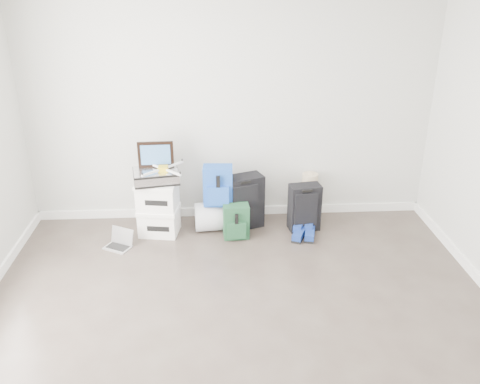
{
  "coord_description": "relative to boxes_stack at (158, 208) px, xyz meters",
  "views": [
    {
      "loc": [
        -0.21,
        -2.94,
        2.7
      ],
      "look_at": [
        0.07,
        1.9,
        0.55
      ],
      "focal_mm": 38.0,
      "sensor_mm": 36.0,
      "label": 1
    }
  ],
  "objects": [
    {
      "name": "green_backpack",
      "position": [
        0.84,
        -0.16,
        -0.12
      ],
      "size": [
        0.28,
        0.22,
        0.38
      ],
      "rotation": [
        0.0,
        0.0,
        0.06
      ],
      "color": "#143924",
      "rests_on": "ground"
    },
    {
      "name": "ground",
      "position": [
        0.81,
        -2.08,
        -0.31
      ],
      "size": [
        5.0,
        5.0,
        0.0
      ],
      "primitive_type": "plane",
      "color": "#3A2F2A",
      "rests_on": "ground"
    },
    {
      "name": "shoes",
      "position": [
        1.58,
        -0.22,
        -0.26
      ],
      "size": [
        0.3,
        0.28,
        0.09
      ],
      "rotation": [
        0.0,
        0.0,
        -0.34
      ],
      "color": "black",
      "rests_on": "ground"
    },
    {
      "name": "carry_on",
      "position": [
        1.61,
        -0.0,
        -0.04
      ],
      "size": [
        0.36,
        0.26,
        0.53
      ],
      "rotation": [
        0.0,
        0.0,
        0.15
      ],
      "color": "black",
      "rests_on": "ground"
    },
    {
      "name": "painting",
      "position": [
        0.0,
        0.1,
        0.58
      ],
      "size": [
        0.38,
        0.04,
        0.28
      ],
      "rotation": [
        0.0,
        0.0,
        0.03
      ],
      "color": "black",
      "rests_on": "briefcase"
    },
    {
      "name": "boxes_stack",
      "position": [
        0.0,
        0.0,
        0.0
      ],
      "size": [
        0.48,
        0.41,
        0.61
      ],
      "rotation": [
        0.0,
        0.0,
        -0.16
      ],
      "color": "white",
      "rests_on": "ground"
    },
    {
      "name": "room_envelope",
      "position": [
        0.81,
        -2.07,
        1.41
      ],
      "size": [
        4.52,
        5.02,
        2.71
      ],
      "color": "beige",
      "rests_on": "ground"
    },
    {
      "name": "blue_backpack",
      "position": [
        0.65,
        0.02,
        0.23
      ],
      "size": [
        0.32,
        0.24,
        0.44
      ],
      "rotation": [
        0.0,
        0.0,
        -0.05
      ],
      "color": "#194CA6",
      "rests_on": "duffel_bag"
    },
    {
      "name": "large_suitcase",
      "position": [
        0.95,
        0.1,
        -0.0
      ],
      "size": [
        0.45,
        0.37,
        0.61
      ],
      "rotation": [
        0.0,
        0.0,
        0.36
      ],
      "color": "black",
      "rests_on": "ground"
    },
    {
      "name": "drone",
      "position": [
        0.08,
        -0.02,
        0.46
      ],
      "size": [
        0.41,
        0.41,
        0.05
      ],
      "rotation": [
        0.0,
        0.0,
        -0.0
      ],
      "color": "gold",
      "rests_on": "briefcase"
    },
    {
      "name": "briefcase",
      "position": [
        0.0,
        0.0,
        0.37
      ],
      "size": [
        0.51,
        0.41,
        0.13
      ],
      "primitive_type": "cube",
      "rotation": [
        0.0,
        0.0,
        0.18
      ],
      "color": "#B2B2B7",
      "rests_on": "boxes_stack"
    },
    {
      "name": "laptop",
      "position": [
        -0.4,
        -0.28,
        -0.26
      ],
      "size": [
        0.32,
        0.29,
        0.19
      ],
      "rotation": [
        0.0,
        0.0,
        -0.49
      ],
      "color": "silver",
      "rests_on": "ground"
    },
    {
      "name": "rolled_rug",
      "position": [
        1.71,
        0.29,
        -0.03
      ],
      "size": [
        0.18,
        0.18,
        0.55
      ],
      "primitive_type": "cylinder",
      "color": "tan",
      "rests_on": "ground"
    },
    {
      "name": "duffel_bag",
      "position": [
        0.65,
        0.05,
        -0.15
      ],
      "size": [
        0.54,
        0.36,
        0.32
      ],
      "primitive_type": "cylinder",
      "rotation": [
        0.0,
        1.57,
        0.07
      ],
      "color": "#9B9DA4",
      "rests_on": "ground"
    }
  ]
}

